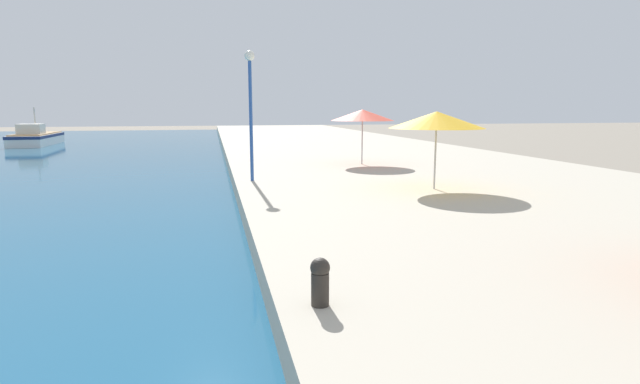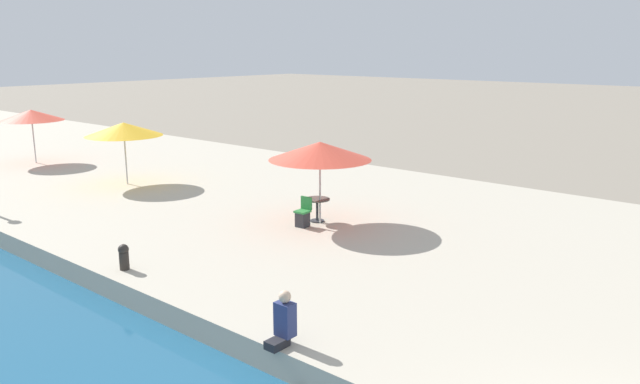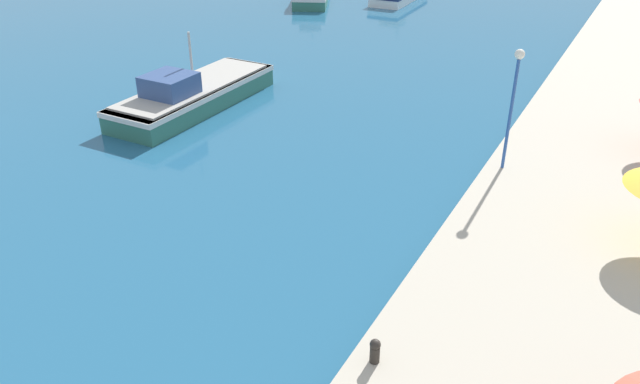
% 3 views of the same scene
% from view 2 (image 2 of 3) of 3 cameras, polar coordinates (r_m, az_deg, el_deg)
% --- Properties ---
extents(quay_promenade, '(16.00, 90.00, 0.60)m').
position_cam_2_polar(quay_promenade, '(41.34, -27.22, 3.75)').
color(quay_promenade, '#BCB29E').
rests_on(quay_promenade, ground_plane).
extents(cafe_umbrella_pink, '(3.18, 3.18, 2.57)m').
position_cam_2_polar(cafe_umbrella_pink, '(19.08, 0.00, 3.79)').
color(cafe_umbrella_pink, '#B7B7B7').
rests_on(cafe_umbrella_pink, quay_promenade).
extents(cafe_umbrella_white, '(3.04, 3.04, 2.49)m').
position_cam_2_polar(cafe_umbrella_white, '(25.98, -17.51, 5.50)').
color(cafe_umbrella_white, '#B7B7B7').
rests_on(cafe_umbrella_white, quay_promenade).
extents(cafe_umbrella_striped, '(2.92, 2.92, 2.53)m').
position_cam_2_polar(cafe_umbrella_striped, '(32.43, -24.90, 6.39)').
color(cafe_umbrella_striped, '#B7B7B7').
rests_on(cafe_umbrella_striped, quay_promenade).
extents(cafe_table, '(0.80, 0.80, 0.74)m').
position_cam_2_polar(cafe_table, '(19.63, -0.26, -1.20)').
color(cafe_table, '#333338').
rests_on(cafe_table, quay_promenade).
extents(cafe_chair_left, '(0.46, 0.43, 0.91)m').
position_cam_2_polar(cafe_chair_left, '(19.13, -1.56, -2.23)').
color(cafe_chair_left, '#2D2D33').
rests_on(cafe_chair_left, quay_promenade).
extents(person_at_quay, '(0.56, 0.36, 1.05)m').
position_cam_2_polar(person_at_quay, '(11.73, -3.36, -11.70)').
color(person_at_quay, '#232328').
rests_on(person_at_quay, quay_promenade).
extents(mooring_bollard, '(0.26, 0.26, 0.65)m').
position_cam_2_polar(mooring_bollard, '(16.21, -17.50, -5.61)').
color(mooring_bollard, '#2D2823').
rests_on(mooring_bollard, quay_promenade).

